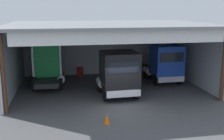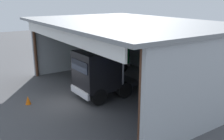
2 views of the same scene
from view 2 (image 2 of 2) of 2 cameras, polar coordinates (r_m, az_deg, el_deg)
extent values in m
plane|color=#4C4C4F|center=(17.03, -9.63, -7.36)|extent=(80.00, 80.00, 0.00)
cube|color=#ADB2B7|center=(21.83, 13.95, 4.41)|extent=(14.60, 0.24, 4.94)
cube|color=#ADB2B7|center=(24.69, -6.62, 6.09)|extent=(0.24, 9.70, 4.94)
cube|color=#ADB2B7|center=(13.77, 22.46, -3.11)|extent=(0.24, 9.70, 4.94)
cube|color=gray|center=(17.97, 2.91, 10.73)|extent=(15.20, 10.45, 0.20)
cylinder|color=#4C2D1E|center=(22.74, -16.94, 4.64)|extent=(0.24, 0.24, 4.94)
cylinder|color=#4C2D1E|center=(10.57, 6.59, -7.67)|extent=(0.24, 0.24, 4.94)
cube|color=white|center=(15.68, -11.43, 8.00)|extent=(13.14, 0.12, 0.90)
cube|color=#197F3D|center=(23.45, -0.21, 5.15)|extent=(2.34, 2.52, 2.93)
cube|color=black|center=(24.08, 2.34, 6.67)|extent=(1.98, 0.07, 0.88)
cube|color=silver|center=(24.52, 2.34, 1.88)|extent=(2.22, 0.17, 0.44)
cube|color=#232326|center=(22.92, -3.82, 0.92)|extent=(1.76, 3.14, 0.36)
cylinder|color=silver|center=(23.66, -4.47, 4.73)|extent=(0.18, 0.18, 3.05)
cylinder|color=silver|center=(21.88, -1.79, 3.84)|extent=(0.18, 0.18, 3.05)
cylinder|color=silver|center=(22.17, -1.80, 0.74)|extent=(0.56, 1.20, 0.56)
cylinder|color=black|center=(24.93, -0.53, 1.77)|extent=(0.30, 1.10, 1.09)
cylinder|color=black|center=(23.30, 2.19, 0.74)|extent=(0.30, 1.10, 1.09)
cylinder|color=black|center=(23.83, -5.02, 1.03)|extent=(0.30, 1.10, 1.09)
cylinder|color=black|center=(22.13, -2.50, -0.10)|extent=(0.30, 1.10, 1.09)
cube|color=black|center=(16.95, -3.57, 0.12)|extent=(2.52, 2.57, 2.50)
cube|color=black|center=(16.22, -7.40, 0.89)|extent=(2.07, 0.13, 0.75)
cube|color=silver|center=(16.76, -7.27, -5.04)|extent=(2.32, 0.24, 0.44)
cube|color=#232326|center=(18.21, 0.80, -3.07)|extent=(1.92, 2.99, 0.36)
cylinder|color=silver|center=(16.92, 2.43, -0.76)|extent=(0.18, 0.18, 2.51)
cylinder|color=silver|center=(18.63, -1.71, 0.83)|extent=(0.18, 0.18, 2.51)
cylinder|color=silver|center=(18.86, -1.90, -2.01)|extent=(0.60, 1.22, 0.56)
cylinder|color=black|center=(16.33, -2.97, -6.07)|extent=(0.34, 1.12, 1.11)
cylinder|color=black|center=(18.05, -6.64, -3.96)|extent=(0.34, 1.12, 1.11)
cylinder|color=black|center=(17.47, 2.88, -4.56)|extent=(0.34, 1.12, 1.11)
cylinder|color=black|center=(19.09, -1.10, -2.72)|extent=(0.34, 1.12, 1.11)
cube|color=#1E47B7|center=(15.37, 15.24, -2.30)|extent=(2.37, 2.18, 2.50)
cube|color=black|center=(14.45, 12.54, -1.45)|extent=(1.98, 0.09, 0.75)
cube|color=silver|center=(15.05, 12.05, -7.98)|extent=(2.22, 0.19, 0.44)
cube|color=#232326|center=(17.31, 19.27, -5.21)|extent=(1.81, 3.67, 0.36)
cylinder|color=silver|center=(15.73, 21.02, -2.62)|extent=(0.18, 0.18, 2.89)
cylinder|color=silver|center=(16.92, 15.23, -0.81)|extent=(0.18, 0.18, 2.89)
cylinder|color=silver|center=(17.63, 15.99, -4.11)|extent=(0.58, 1.21, 0.56)
cylinder|color=black|center=(15.00, 16.70, -9.04)|extent=(0.32, 1.03, 1.02)
cylinder|color=black|center=(16.21, 11.12, -6.71)|extent=(0.32, 1.03, 1.02)
cylinder|color=black|center=(16.85, 21.98, -6.73)|extent=(0.32, 1.03, 1.02)
cylinder|color=black|center=(17.94, 16.62, -4.83)|extent=(0.32, 1.03, 1.02)
cylinder|color=#B21E19|center=(23.18, 8.49, 0.20)|extent=(0.58, 0.58, 0.87)
cube|color=red|center=(19.17, 16.43, -3.49)|extent=(0.90, 0.60, 1.00)
cone|color=orange|center=(17.39, -18.44, -6.48)|extent=(0.36, 0.36, 0.56)
camera|label=1|loc=(20.52, -63.47, 5.85)|focal=43.75mm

